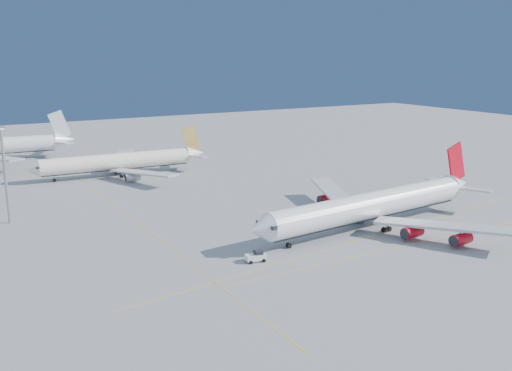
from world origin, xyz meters
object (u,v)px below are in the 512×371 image
object	(u,v)px
airliner_virgin	(375,205)
light_mast	(4,167)
pushback_tug	(256,256)
airliner_etihad	(121,161)

from	to	relation	value
airliner_virgin	light_mast	bearing A→B (deg)	142.42
pushback_tug	airliner_etihad	bearing A→B (deg)	97.57
airliner_etihad	airliner_virgin	bearing A→B (deg)	-65.86
airliner_virgin	light_mast	distance (m)	87.46
airliner_etihad	pushback_tug	size ratio (longest dim) A/B	14.40
airliner_virgin	airliner_etihad	size ratio (longest dim) A/B	1.19
pushback_tug	light_mast	distance (m)	65.89
airliner_virgin	airliner_etihad	world-z (taller)	airliner_virgin
airliner_virgin	airliner_etihad	xyz separation A→B (m)	(-34.05, 86.12, -0.53)
airliner_etihad	light_mast	distance (m)	56.92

